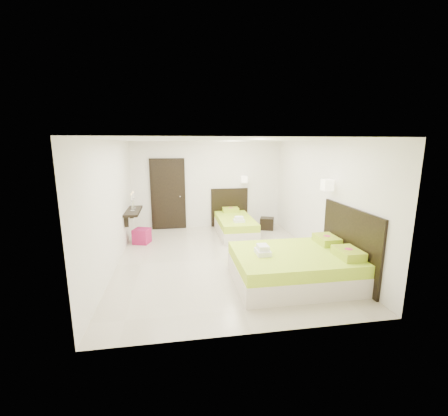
{
  "coord_description": "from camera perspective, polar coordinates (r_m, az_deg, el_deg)",
  "views": [
    {
      "loc": [
        -0.96,
        -6.25,
        2.51
      ],
      "look_at": [
        0.1,
        0.3,
        1.1
      ],
      "focal_mm": 24.0,
      "sensor_mm": 36.0,
      "label": 1
    }
  ],
  "objects": [
    {
      "name": "ottoman",
      "position": [
        8.06,
        -15.38,
        -5.16
      ],
      "size": [
        0.48,
        0.48,
        0.38
      ],
      "primitive_type": "cube",
      "rotation": [
        0.0,
        0.0,
        -0.32
      ],
      "color": "maroon",
      "rests_on": "ground"
    },
    {
      "name": "bed_double",
      "position": [
        5.81,
        13.95,
        -10.45
      ],
      "size": [
        2.2,
        1.87,
        1.82
      ],
      "color": "beige",
      "rests_on": "ground"
    },
    {
      "name": "nightstand",
      "position": [
        9.12,
        8.17,
        -2.94
      ],
      "size": [
        0.5,
        0.48,
        0.35
      ],
      "primitive_type": "cube",
      "rotation": [
        0.0,
        0.0,
        -0.37
      ],
      "color": "black",
      "rests_on": "ground"
    },
    {
      "name": "bed_single",
      "position": [
        8.57,
        2.05,
        -3.04
      ],
      "size": [
        1.14,
        1.91,
        1.57
      ],
      "color": "beige",
      "rests_on": "ground"
    },
    {
      "name": "console_shelf",
      "position": [
        8.11,
        -16.96,
        -0.59
      ],
      "size": [
        0.35,
        1.2,
        0.78
      ],
      "color": "black",
      "rests_on": "ground"
    },
    {
      "name": "floor",
      "position": [
        6.8,
        -0.44,
        -9.66
      ],
      "size": [
        5.5,
        5.5,
        0.0
      ],
      "primitive_type": "plane",
      "color": "#BDB29D",
      "rests_on": "ground"
    },
    {
      "name": "door",
      "position": [
        9.07,
        -10.6,
        2.52
      ],
      "size": [
        1.02,
        0.15,
        2.14
      ],
      "color": "black",
      "rests_on": "ground"
    }
  ]
}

